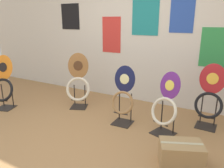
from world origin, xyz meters
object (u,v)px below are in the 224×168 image
Objects in this scene: toilet_seat_display_crimson_swirl at (210,98)px; toilet_seat_display_navy_moon at (123,98)px; toilet_seat_display_purple_note at (165,107)px; toilet_seat_display_orange_sun at (3,84)px; storage_box at (181,154)px; toilet_seat_display_woodgrain at (78,85)px.

toilet_seat_display_navy_moon is (-1.13, -0.50, -0.03)m from toilet_seat_display_crimson_swirl.
toilet_seat_display_purple_note is 0.98× the size of toilet_seat_display_navy_moon.
toilet_seat_display_orange_sun reaches higher than storage_box.
toilet_seat_display_crimson_swirl is 3.36m from toilet_seat_display_orange_sun.
toilet_seat_display_orange_sun is at bearing -170.34° from toilet_seat_display_purple_note.
toilet_seat_display_woodgrain is 0.99m from toilet_seat_display_navy_moon.
toilet_seat_display_woodgrain is 1.84× the size of storage_box.
toilet_seat_display_purple_note is (2.73, 0.46, -0.06)m from toilet_seat_display_orange_sun.
toilet_seat_display_woodgrain is at bearing -171.56° from toilet_seat_display_crimson_swirl.
toilet_seat_display_woodgrain reaches higher than storage_box.
toilet_seat_display_orange_sun is 2.15m from toilet_seat_display_navy_moon.
toilet_seat_display_navy_moon is at bearing 12.77° from toilet_seat_display_orange_sun.
toilet_seat_display_orange_sun reaches higher than toilet_seat_display_crimson_swirl.
toilet_seat_display_purple_note is at bearing -133.84° from toilet_seat_display_crimson_swirl.
toilet_seat_display_crimson_swirl is at bearing 16.87° from toilet_seat_display_orange_sun.
toilet_seat_display_woodgrain is at bearing 158.28° from storage_box.
toilet_seat_display_woodgrain is 1.62m from toilet_seat_display_purple_note.
toilet_seat_display_orange_sun is 1.78× the size of storage_box.
toilet_seat_display_orange_sun reaches higher than toilet_seat_display_purple_note.
toilet_seat_display_orange_sun is 3.10m from storage_box.
toilet_seat_display_purple_note is at bearing -0.89° from toilet_seat_display_navy_moon.
toilet_seat_display_woodgrain reaches higher than toilet_seat_display_navy_moon.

